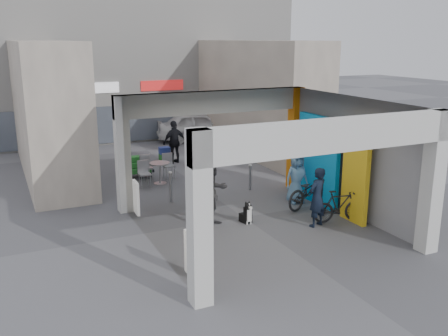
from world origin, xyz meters
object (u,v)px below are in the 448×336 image
man_crates (175,142)px  white_van (200,126)px  produce_stand (137,169)px  cafe_set (154,173)px  border_collie (247,214)px  man_with_dog (317,197)px  man_back_turned (213,191)px  man_elderly (297,178)px  bicycle_front (310,190)px  bicycle_rear (339,206)px

man_crates → white_van: bearing=-135.8°
produce_stand → cafe_set: bearing=-50.3°
border_collie → man_crates: 7.62m
man_with_dog → man_back_turned: man_back_turned is taller
man_with_dog → man_elderly: size_ratio=1.04×
produce_stand → man_crates: 2.63m
cafe_set → man_with_dog: bearing=-65.8°
man_elderly → bicycle_front: 0.61m
man_elderly → man_with_dog: bearing=-105.4°
man_elderly → white_van: size_ratio=0.37×
cafe_set → man_crates: size_ratio=0.86×
man_with_dog → man_elderly: man_with_dog is taller
man_back_turned → border_collie: bearing=-28.1°
man_elderly → man_crates: size_ratio=0.90×
man_back_turned → man_crates: size_ratio=1.11×
cafe_set → border_collie: 5.27m
man_elderly → white_van: man_elderly is taller
produce_stand → man_elderly: 6.35m
bicycle_front → white_van: 11.16m
bicycle_front → man_elderly: bearing=-1.3°
produce_stand → man_crates: size_ratio=0.66×
man_with_dog → man_crates: bearing=-98.3°
man_back_turned → man_elderly: man_back_turned is taller
border_collie → bicycle_front: bearing=-0.2°
man_with_dog → bicycle_front: man_with_dog is taller
border_collie → man_with_dog: 2.02m
man_back_turned → white_van: 12.09m
white_van → bicycle_front: bearing=-171.9°
white_van → border_collie: bearing=176.7°
man_with_dog → man_elderly: (0.62, 1.99, -0.03)m
border_collie → man_elderly: size_ratio=0.41×
produce_stand → white_van: (4.81, 5.53, 0.43)m
cafe_set → man_elderly: (3.39, -4.18, 0.48)m
white_van → cafe_set: bearing=158.0°
cafe_set → man_back_turned: (0.18, -4.90, 0.66)m
bicycle_rear → man_crates: bearing=24.1°
border_collie → man_back_turned: bearing=154.5°
produce_stand → man_elderly: (3.80, -5.07, 0.50)m
bicycle_rear → border_collie: bearing=78.8°
produce_stand → man_with_dog: 7.75m
bicycle_front → man_back_turned: bearing=75.4°
man_crates → bicycle_front: (1.90, -7.12, -0.37)m
man_crates → man_with_dog: bearing=86.3°
man_back_turned → man_elderly: (3.22, 0.72, -0.19)m
man_elderly → man_crates: man_crates is taller
white_van → man_elderly: bearing=-173.0°
border_collie → man_with_dog: bearing=-42.4°
man_crates → white_van: 4.86m
man_with_dog → white_van: (1.63, 12.59, -0.10)m
produce_stand → bicycle_rear: (3.96, -7.06, 0.17)m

